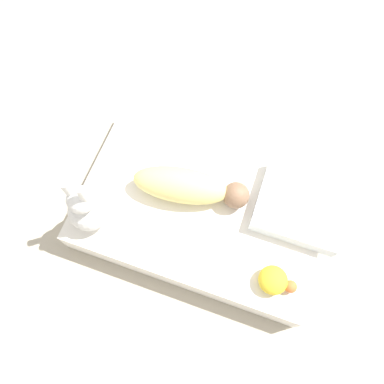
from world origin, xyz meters
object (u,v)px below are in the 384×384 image
bunny_plush (87,208)px  swaddled_baby (188,187)px  turtle_plush (275,281)px  pillow (300,206)px

bunny_plush → swaddled_baby: bearing=34.8°
swaddled_baby → turtle_plush: (0.49, -0.28, -0.03)m
pillow → turtle_plush: turtle_plush is taller
swaddled_baby → turtle_plush: 0.56m
bunny_plush → turtle_plush: 0.87m
bunny_plush → turtle_plush: (0.87, -0.01, -0.08)m
pillow → turtle_plush: bearing=-94.1°
swaddled_baby → pillow: bearing=1.4°
bunny_plush → pillow: bearing=21.7°
swaddled_baby → pillow: size_ratio=1.41×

